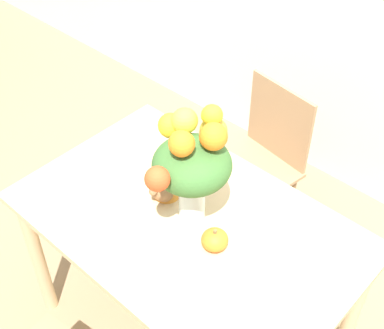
# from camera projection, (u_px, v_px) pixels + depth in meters

# --- Properties ---
(ground_plane) EXTENTS (12.00, 12.00, 0.00)m
(ground_plane) POSITION_uv_depth(u_px,v_px,m) (188.00, 329.00, 2.54)
(ground_plane) COLOR #8E7556
(dining_table) EXTENTS (1.30, 0.83, 0.78)m
(dining_table) POSITION_uv_depth(u_px,v_px,m) (188.00, 239.00, 2.10)
(dining_table) COLOR #D1B284
(dining_table) RESTS_ON ground_plane
(flower_vase) EXTENTS (0.34, 0.42, 0.45)m
(flower_vase) POSITION_uv_depth(u_px,v_px,m) (192.00, 162.00, 1.85)
(flower_vase) COLOR silver
(flower_vase) RESTS_ON dining_table
(pumpkin) EXTENTS (0.10, 0.10, 0.09)m
(pumpkin) POSITION_uv_depth(u_px,v_px,m) (215.00, 240.00, 1.90)
(pumpkin) COLOR orange
(pumpkin) RESTS_ON dining_table
(turkey_figurine) EXTENTS (0.11, 0.14, 0.09)m
(turkey_figurine) POSITION_uv_depth(u_px,v_px,m) (164.00, 188.00, 2.08)
(turkey_figurine) COLOR #936642
(turkey_figurine) RESTS_ON dining_table
(dining_chair_near_window) EXTENTS (0.48, 0.48, 0.87)m
(dining_chair_near_window) POSITION_uv_depth(u_px,v_px,m) (257.00, 163.00, 2.73)
(dining_chair_near_window) COLOR #9E7A56
(dining_chair_near_window) RESTS_ON ground_plane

